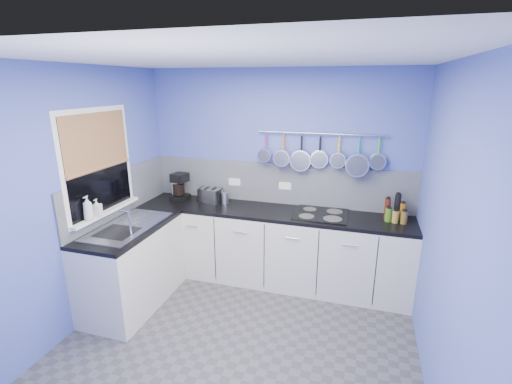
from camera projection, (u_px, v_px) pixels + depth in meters
The scene contains 41 objects.
floor at pixel (238, 343), 3.38m from camera, with size 3.20×3.00×0.02m, color #47474C.
ceiling at pixel (233, 57), 2.65m from camera, with size 3.20×3.00×0.02m, color white.
wall_back at pixel (278, 175), 4.40m from camera, with size 3.20×0.02×2.50m, color #4B5AB6.
wall_front at pixel (123, 331), 1.63m from camera, with size 3.20×0.02×2.50m, color #4B5AB6.
wall_left at pixel (78, 200), 3.46m from camera, with size 0.02×3.00×2.50m, color #4B5AB6.
wall_right at pixel (449, 240), 2.58m from camera, with size 0.02×3.00×2.50m, color #4B5AB6.
backsplash_back at pixel (277, 183), 4.41m from camera, with size 3.20×0.02×0.50m, color #909299.
backsplash_left at pixel (120, 193), 4.03m from camera, with size 0.02×1.80×0.50m, color #909299.
cabinet_run_back at pixel (271, 247), 4.36m from camera, with size 3.20×0.60×0.86m, color beige.
worktop_back at pixel (271, 212), 4.23m from camera, with size 3.20×0.60×0.04m, color black.
cabinet_run_left at pixel (133, 267), 3.89m from camera, with size 0.60×1.20×0.86m, color beige.
worktop_left at pixel (129, 228), 3.76m from camera, with size 0.60×1.20×0.04m, color black.
window_frame at pixel (98, 163), 3.64m from camera, with size 0.01×1.00×1.10m, color white.
window_glass at pixel (99, 163), 3.64m from camera, with size 0.01×0.90×1.00m, color black.
bamboo_blind at pixel (97, 141), 3.57m from camera, with size 0.01×0.90×0.55m, color #976B43.
window_sill at pixel (107, 212), 3.78m from camera, with size 0.10×0.98×0.03m, color white.
sink_unit at pixel (128, 226), 3.75m from camera, with size 0.50×0.95×0.01m, color silver.
mixer_tap at pixel (130, 222), 3.51m from camera, with size 0.12×0.08×0.26m, color silver, non-canonical shape.
socket_left at pixel (235, 182), 4.56m from camera, with size 0.15×0.01×0.09m, color white.
socket_right at pixel (285, 186), 4.38m from camera, with size 0.15×0.01×0.09m, color white.
pot_rail at pixel (321, 134), 4.06m from camera, with size 0.02×0.02×1.45m, color silver.
soap_bottle_a at pixel (88, 208), 3.49m from camera, with size 0.09×0.09×0.24m, color white.
soap_bottle_b at pixel (97, 207), 3.61m from camera, with size 0.08×0.08×0.17m, color white.
paper_towel at pixel (177, 189), 4.60m from camera, with size 0.12×0.12×0.26m, color white.
coffee_maker at pixel (179, 187), 4.56m from camera, with size 0.19×0.21×0.34m, color black, non-canonical shape.
toaster at pixel (211, 195), 4.50m from camera, with size 0.27×0.15×0.17m, color silver.
canister at pixel (225, 198), 4.45m from camera, with size 0.10×0.10×0.14m, color silver.
hob at pixel (321, 214), 4.08m from camera, with size 0.59×0.52×0.01m, color black.
pan_0 at pixel (266, 147), 4.27m from camera, with size 0.16×0.11×0.35m, color silver, non-canonical shape.
pan_1 at pixel (283, 149), 4.22m from camera, with size 0.19×0.13×0.38m, color silver, non-canonical shape.
pan_2 at pixel (301, 152), 4.17m from camera, with size 0.25×0.08×0.44m, color silver, non-canonical shape.
pan_3 at pixel (320, 151), 4.11m from camera, with size 0.20×0.05×0.39m, color silver, non-canonical shape.
pan_4 at pixel (339, 151), 4.04m from camera, with size 0.18×0.10×0.37m, color silver, non-canonical shape.
pan_5 at pixel (358, 156), 4.00m from camera, with size 0.26×0.12×0.45m, color silver, non-canonical shape.
pan_6 at pixel (379, 153), 3.93m from camera, with size 0.18×0.07×0.37m, color silver, non-canonical shape.
condiment_0 at pixel (402, 212), 3.89m from camera, with size 0.06×0.06×0.19m, color #8C5914.
condiment_1 at pixel (397, 207), 3.90m from camera, with size 0.06×0.06×0.28m, color black.
condiment_2 at pixel (387, 209), 3.93m from camera, with size 0.06×0.06×0.23m, color #4C190C.
condiment_3 at pixel (404, 217), 3.81m from camera, with size 0.07×0.07×0.14m, color brown.
condiment_4 at pixel (395, 217), 3.84m from camera, with size 0.07×0.07×0.13m, color olive.
condiment_5 at pixel (388, 215), 3.87m from camera, with size 0.07×0.07×0.15m, color #3F721E.
Camera 1 is at (0.97, -2.66, 2.33)m, focal length 25.38 mm.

